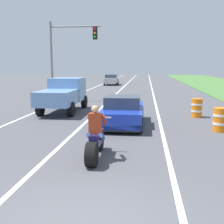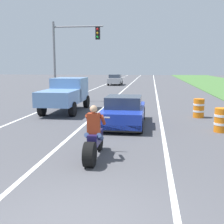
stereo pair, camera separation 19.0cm
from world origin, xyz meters
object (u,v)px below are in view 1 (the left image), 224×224
at_px(pickup_truck_left_lane_light_blue, 64,93).
at_px(traffic_light_mast_near, 66,49).
at_px(motorcycle_with_rider, 95,140).
at_px(construction_barrel_mid, 197,108).
at_px(construction_barrel_nearest, 220,120).
at_px(distant_car_far_ahead, 111,80).
at_px(sports_car_blue, 123,112).

bearing_deg(pickup_truck_left_lane_light_blue, traffic_light_mast_near, 103.48).
height_order(motorcycle_with_rider, construction_barrel_mid, motorcycle_with_rider).
height_order(traffic_light_mast_near, construction_barrel_nearest, traffic_light_mast_near).
distance_m(traffic_light_mast_near, distant_car_far_ahead, 19.32).
height_order(pickup_truck_left_lane_light_blue, traffic_light_mast_near, traffic_light_mast_near).
height_order(construction_barrel_nearest, distant_car_far_ahead, distant_car_far_ahead).
height_order(construction_barrel_nearest, construction_barrel_mid, same).
relative_size(sports_car_blue, construction_barrel_mid, 4.30).
bearing_deg(construction_barrel_mid, motorcycle_with_rider, -118.78).
bearing_deg(distant_car_far_ahead, sports_car_blue, -81.95).
xyz_separation_m(pickup_truck_left_lane_light_blue, construction_barrel_nearest, (7.99, -4.34, -0.60)).
bearing_deg(sports_car_blue, construction_barrel_nearest, -11.13).
bearing_deg(construction_barrel_nearest, motorcycle_with_rider, -137.08).
height_order(motorcycle_with_rider, sports_car_blue, motorcycle_with_rider).
bearing_deg(motorcycle_with_rider, traffic_light_mast_near, 108.99).
distance_m(pickup_truck_left_lane_light_blue, construction_barrel_nearest, 9.11).
xyz_separation_m(traffic_light_mast_near, construction_barrel_mid, (8.78, -5.91, -3.44)).
bearing_deg(construction_barrel_nearest, construction_barrel_mid, 96.55).
height_order(traffic_light_mast_near, construction_barrel_mid, traffic_light_mast_near).
xyz_separation_m(motorcycle_with_rider, construction_barrel_mid, (4.15, 7.55, -0.09)).
relative_size(motorcycle_with_rider, construction_barrel_mid, 2.21).
relative_size(traffic_light_mast_near, construction_barrel_nearest, 6.00).
distance_m(traffic_light_mast_near, construction_barrel_mid, 11.13).
bearing_deg(construction_barrel_mid, sports_car_blue, -146.05).
height_order(motorcycle_with_rider, pickup_truck_left_lane_light_blue, pickup_truck_left_lane_light_blue).
bearing_deg(sports_car_blue, traffic_light_mast_near, 120.83).
bearing_deg(motorcycle_with_rider, distant_car_far_ahead, 96.12).
height_order(motorcycle_with_rider, traffic_light_mast_near, traffic_light_mast_near).
xyz_separation_m(construction_barrel_nearest, construction_barrel_mid, (-0.38, 3.34, 0.00)).
distance_m(construction_barrel_mid, distant_car_far_ahead, 26.07).
distance_m(pickup_truck_left_lane_light_blue, construction_barrel_mid, 7.69).
bearing_deg(construction_barrel_mid, distant_car_far_ahead, 107.03).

